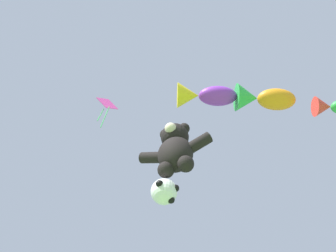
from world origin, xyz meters
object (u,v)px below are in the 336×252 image
object	(u,v)px
fish_kite_tangerine	(262,99)
diamond_kite	(107,106)
teddy_bear_kite	(175,149)
fish_kite_violet	(203,96)
soccer_ball_kite	(164,192)
fish_kite_emerald	(334,107)

from	to	relation	value
fish_kite_tangerine	diamond_kite	size ratio (longest dim) A/B	0.82
teddy_bear_kite	fish_kite_violet	xyz separation A→B (m)	(1.24, -0.37, 2.29)
soccer_ball_kite	fish_kite_emerald	size ratio (longest dim) A/B	0.49
diamond_kite	fish_kite_violet	bearing A→B (deg)	-0.26
fish_kite_violet	diamond_kite	size ratio (longest dim) A/B	0.81
fish_kite_emerald	teddy_bear_kite	bearing A→B (deg)	-164.72
fish_kite_violet	diamond_kite	distance (m)	4.69
fish_kite_tangerine	fish_kite_violet	bearing A→B (deg)	-156.58
teddy_bear_kite	soccer_ball_kite	world-z (taller)	teddy_bear_kite
soccer_ball_kite	fish_kite_emerald	world-z (taller)	fish_kite_emerald
soccer_ball_kite	fish_kite_emerald	distance (m)	7.06
fish_kite_violet	fish_kite_tangerine	size ratio (longest dim) A/B	0.98
teddy_bear_kite	soccer_ball_kite	distance (m)	1.72
teddy_bear_kite	diamond_kite	xyz separation A→B (m)	(-2.94, -0.35, 4.41)
soccer_ball_kite	fish_kite_emerald	bearing A→B (deg)	11.86
soccer_ball_kite	fish_kite_violet	xyz separation A→B (m)	(1.69, -0.62, 3.93)
diamond_kite	fish_kite_emerald	bearing A→B (deg)	12.37
fish_kite_violet	fish_kite_tangerine	distance (m)	2.14
fish_kite_tangerine	fish_kite_emerald	distance (m)	2.55
teddy_bear_kite	diamond_kite	world-z (taller)	diamond_kite
soccer_ball_kite	fish_kite_violet	size ratio (longest dim) A/B	0.36
teddy_bear_kite	diamond_kite	size ratio (longest dim) A/B	0.87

